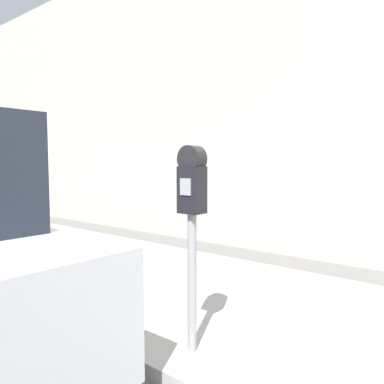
{
  "coord_description": "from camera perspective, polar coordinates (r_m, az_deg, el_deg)",
  "views": [
    {
      "loc": [
        2.1,
        -0.92,
        1.49
      ],
      "look_at": [
        0.43,
        1.15,
        1.28
      ],
      "focal_mm": 35.0,
      "sensor_mm": 36.0,
      "label": 1
    }
  ],
  "objects": [
    {
      "name": "sidewalk",
      "position": [
        4.02,
        4.79,
        -16.38
      ],
      "size": [
        24.0,
        2.8,
        0.11
      ],
      "color": "#9E9B96",
      "rests_on": "ground_plane"
    },
    {
      "name": "parking_meter",
      "position": [
        2.67,
        -0.01,
        -2.41
      ],
      "size": [
        0.19,
        0.15,
        1.5
      ],
      "color": "gray",
      "rests_on": "sidewalk"
    },
    {
      "name": "building_facade",
      "position": [
        6.24,
        19.09,
        16.9
      ],
      "size": [
        24.0,
        0.3,
        5.71
      ],
      "color": "beige",
      "rests_on": "ground_plane"
    }
  ]
}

